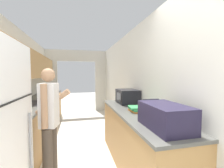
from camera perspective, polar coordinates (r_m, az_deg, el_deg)
The scene contains 10 objects.
wall_left at distance 3.55m, azimuth -32.18°, elevation 2.17°, with size 0.38×7.79×2.50m.
wall_right at distance 3.23m, azimuth 9.38°, elevation -0.89°, with size 0.06×7.79×2.50m.
wall_far_with_doorway at distance 6.30m, azimuth -13.21°, elevation 2.73°, with size 2.81×0.06×2.50m.
counter_left at distance 4.27m, azimuth -25.44°, elevation -10.85°, with size 0.62×4.19×0.92m.
counter_right at distance 2.56m, azimuth 9.34°, elevation -20.29°, with size 0.62×2.26×0.92m.
range_oven at distance 3.56m, azimuth -27.96°, elevation -13.70°, with size 0.66×0.77×1.06m.
person at distance 2.27m, azimuth -22.64°, elevation -13.42°, with size 0.51×0.42×1.58m.
suitcase at distance 1.72m, azimuth 19.52°, elevation -11.45°, with size 0.36×0.62×0.27m.
microwave at distance 3.06m, azimuth 5.94°, elevation -4.68°, with size 0.39×0.50×0.27m.
book_stack at distance 2.40m, azimuth 9.59°, elevation -9.34°, with size 0.26×0.28×0.08m.
Camera 1 is at (-0.00, -0.87, 1.49)m, focal length 24.00 mm.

